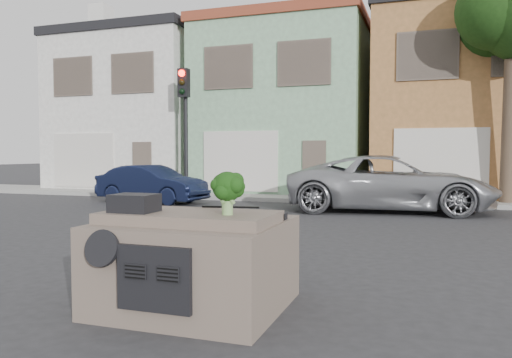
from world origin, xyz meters
The scene contains 13 objects.
ground_plane centered at (0.00, 0.00, 0.00)m, with size 120.00×120.00×0.00m, color #303033.
sidewalk centered at (0.00, 10.50, 0.07)m, with size 40.00×3.00×0.15m, color gray.
townhouse_white centered at (-11.00, 14.50, 3.77)m, with size 7.20×8.20×7.55m, color silver.
townhouse_mint centered at (-3.50, 14.50, 3.77)m, with size 7.20×8.20×7.55m, color #83B088.
townhouse_tan centered at (4.00, 14.50, 3.77)m, with size 7.20×8.20×7.55m, color #A46D3B.
navy_sedan centered at (-6.78, 7.45, 0.00)m, with size 1.42×4.07×1.34m, color #111834.
silver_pickup centered at (1.46, 7.45, 0.00)m, with size 2.84×6.15×1.71m, color #A2A4A9.
traffic_signal centered at (-6.50, 9.50, 2.55)m, with size 0.40×0.40×5.10m, color black.
tree_near centered at (5.00, 9.80, 4.25)m, with size 4.40×4.00×8.50m, color #193810.
car_dashboard centered at (0.00, -3.00, 0.56)m, with size 2.00×1.80×1.12m, color #6A5A4F.
instrument_hump centered at (-0.58, -3.35, 1.22)m, with size 0.48×0.38×0.20m, color black.
wiper_arm centered at (0.28, -2.62, 1.13)m, with size 0.70×0.03×0.02m, color black.
broccoli centered at (0.50, -3.25, 1.36)m, with size 0.39×0.39×0.47m, color black.
Camera 1 is at (2.50, -8.15, 1.78)m, focal length 35.00 mm.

